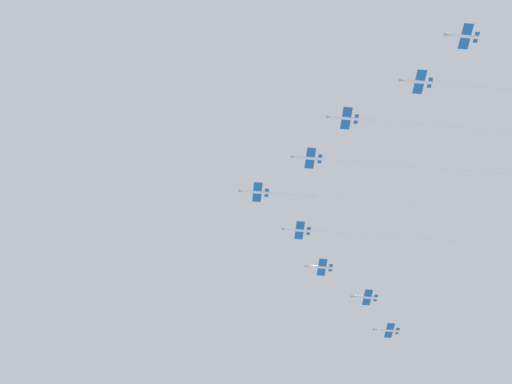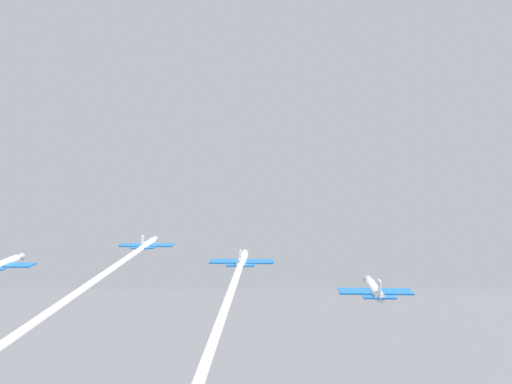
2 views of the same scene
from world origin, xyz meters
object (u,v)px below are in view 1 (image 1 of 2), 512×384
at_px(jet_starboard_inner, 356,234).
at_px(jet_port_outer, 416,124).
at_px(jet_lead, 311,196).
at_px(jet_tail_end, 388,330).
at_px(jet_port_trail, 366,297).
at_px(jet_starboard_trail, 463,36).
at_px(jet_port_inner, 388,164).
at_px(jet_center_rear, 488,88).
at_px(jet_starboard_outer, 320,267).

relative_size(jet_starboard_inner, jet_port_outer, 0.92).
bearing_deg(jet_lead, jet_tail_end, -33.83).
distance_m(jet_port_trail, jet_starboard_trail, 110.58).
relative_size(jet_port_trail, jet_tail_end, 1.00).
distance_m(jet_port_inner, jet_port_trail, 62.91).
height_order(jet_port_inner, jet_starboard_trail, jet_starboard_trail).
bearing_deg(jet_starboard_trail, jet_port_trail, 6.38).
relative_size(jet_starboard_inner, jet_starboard_trail, 5.58).
bearing_deg(jet_starboard_trail, jet_center_rear, -37.85).
bearing_deg(jet_tail_end, jet_center_rear, -173.67).
bearing_deg(jet_port_outer, jet_tail_end, -5.19).
xyz_separation_m(jet_starboard_outer, jet_port_trail, (25.64, -8.68, 2.52)).
relative_size(jet_port_outer, jet_starboard_outer, 6.04).
relative_size(jet_port_inner, jet_starboard_trail, 6.65).
relative_size(jet_port_trail, jet_starboard_trail, 1.00).
relative_size(jet_port_outer, jet_starboard_trail, 6.04).
distance_m(jet_port_inner, jet_center_rear, 42.05).
xyz_separation_m(jet_center_rear, jet_tail_end, (81.94, 74.24, 0.42)).
height_order(jet_starboard_inner, jet_tail_end, jet_starboard_inner).
relative_size(jet_center_rear, jet_starboard_trail, 5.82).
bearing_deg(jet_port_trail, jet_starboard_trail, -173.62).
bearing_deg(jet_tail_end, jet_port_outer, 174.81).
bearing_deg(jet_port_outer, jet_center_rear, -127.12).
bearing_deg(jet_starboard_outer, jet_starboard_inner, -142.36).
bearing_deg(jet_starboard_outer, jet_starboard_trail, -159.97).
xyz_separation_m(jet_port_inner, jet_starboard_outer, (27.30, 42.64, -1.00)).
xyz_separation_m(jet_port_trail, jet_starboard_trail, (-81.88, -74.32, -0.41)).
relative_size(jet_starboard_inner, jet_tail_end, 5.58).
height_order(jet_lead, jet_port_outer, jet_port_outer).
xyz_separation_m(jet_starboard_inner, jet_starboard_trail, (-50.61, -63.99, 0.46)).
bearing_deg(jet_port_inner, jet_starboard_trail, -161.50).
distance_m(jet_port_inner, jet_starboard_trail, 49.68).
relative_size(jet_port_inner, jet_port_trail, 6.65).
xyz_separation_m(jet_center_rear, jet_starboard_trail, (-19.87, 0.69, 1.98)).
height_order(jet_starboard_inner, jet_center_rear, jet_starboard_inner).
relative_size(jet_starboard_outer, jet_center_rear, 0.17).
bearing_deg(jet_port_trail, jet_center_rear, -165.42).
xyz_separation_m(jet_starboard_outer, jet_tail_end, (45.57, -9.46, 0.55)).
bearing_deg(jet_starboard_inner, jet_starboard_outer, 37.64).
xyz_separation_m(jet_lead, jet_center_rear, (-6.39, -71.58, -1.19)).
distance_m(jet_lead, jet_center_rear, 71.87).
distance_m(jet_lead, jet_starboard_outer, 32.36).
bearing_deg(jet_starboard_trail, jet_port_inner, 18.50).
bearing_deg(jet_tail_end, jet_port_trail, 141.93).
height_order(jet_starboard_inner, jet_port_outer, jet_port_outer).
bearing_deg(jet_starboard_inner, jet_lead, 128.35).
bearing_deg(jet_starboard_trail, jet_starboard_inner, 15.82).
distance_m(jet_starboard_inner, jet_starboard_outer, 19.90).
distance_m(jet_port_outer, jet_starboard_trail, 32.55).
height_order(jet_port_trail, jet_starboard_trail, jet_port_trail).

